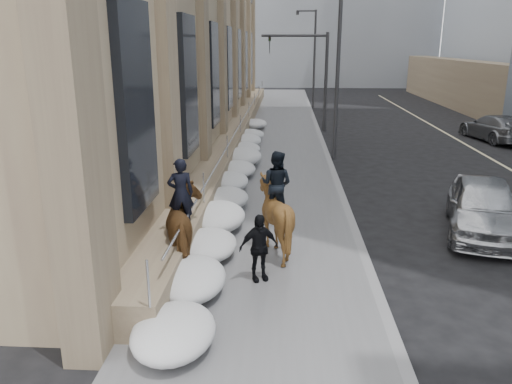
% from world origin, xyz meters
% --- Properties ---
extents(ground, '(140.00, 140.00, 0.00)m').
position_xyz_m(ground, '(0.00, 0.00, 0.00)').
color(ground, black).
rests_on(ground, ground).
extents(sidewalk, '(5.00, 80.00, 0.12)m').
position_xyz_m(sidewalk, '(0.00, 10.00, 0.06)').
color(sidewalk, '#535356').
rests_on(sidewalk, ground).
extents(curb, '(0.24, 80.00, 0.12)m').
position_xyz_m(curb, '(2.62, 10.00, 0.06)').
color(curb, slate).
rests_on(curb, ground).
extents(bg_building_far, '(24.00, 12.00, 20.00)m').
position_xyz_m(bg_building_far, '(-6.00, 72.00, 10.00)').
color(bg_building_far, gray).
rests_on(bg_building_far, ground).
extents(streetlight_mid, '(1.71, 0.24, 8.00)m').
position_xyz_m(streetlight_mid, '(2.74, 14.00, 4.58)').
color(streetlight_mid, '#2D2D30').
rests_on(streetlight_mid, ground).
extents(streetlight_far, '(1.71, 0.24, 8.00)m').
position_xyz_m(streetlight_far, '(2.74, 34.00, 4.58)').
color(streetlight_far, '#2D2D30').
rests_on(streetlight_far, ground).
extents(traffic_signal, '(4.10, 0.22, 6.00)m').
position_xyz_m(traffic_signal, '(2.07, 22.00, 4.00)').
color(traffic_signal, '#2D2D30').
rests_on(traffic_signal, ground).
extents(snow_bank, '(1.70, 18.10, 0.76)m').
position_xyz_m(snow_bank, '(-1.42, 8.11, 0.47)').
color(snow_bank, silver).
rests_on(snow_bank, sidewalk).
extents(mounted_horse_left, '(1.66, 2.47, 2.62)m').
position_xyz_m(mounted_horse_left, '(-1.79, 1.51, 1.15)').
color(mounted_horse_left, '#4A2F16').
rests_on(mounted_horse_left, sidewalk).
extents(mounted_horse_right, '(2.13, 2.24, 2.64)m').
position_xyz_m(mounted_horse_right, '(0.29, 2.42, 1.22)').
color(mounted_horse_right, '#4D3216').
rests_on(mounted_horse_right, sidewalk).
extents(pedestrian, '(1.01, 0.72, 1.58)m').
position_xyz_m(pedestrian, '(-0.03, 0.75, 0.91)').
color(pedestrian, black).
rests_on(pedestrian, sidewalk).
extents(car_silver, '(3.17, 5.13, 1.63)m').
position_xyz_m(car_silver, '(6.31, 4.39, 0.82)').
color(car_silver, '#A0A2A7').
rests_on(car_silver, ground).
extents(car_grey, '(2.95, 5.44, 1.50)m').
position_xyz_m(car_grey, '(12.47, 19.26, 0.75)').
color(car_grey, slate).
rests_on(car_grey, ground).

